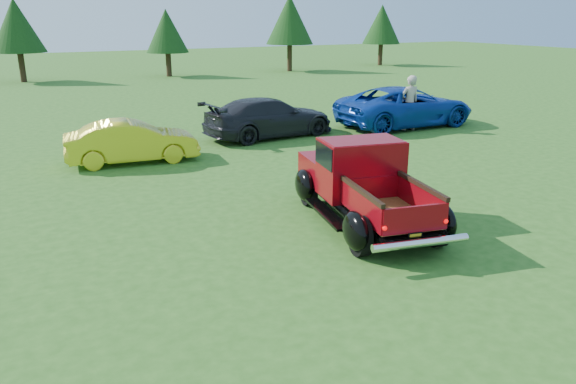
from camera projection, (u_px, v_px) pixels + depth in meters
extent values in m
plane|color=#285518|center=(314.00, 247.00, 10.23)|extent=(120.00, 120.00, 0.00)
cylinder|color=#332114|center=(22.00, 67.00, 34.83)|extent=(0.36, 0.36, 1.80)
cone|color=black|center=(16.00, 25.00, 34.07)|extent=(3.20, 3.20, 3.20)
cylinder|color=#332114|center=(169.00, 64.00, 37.98)|extent=(0.36, 0.36, 1.58)
cone|color=black|center=(167.00, 31.00, 37.32)|extent=(2.82, 2.82, 2.82)
cylinder|color=#332114|center=(290.00, 58.00, 41.47)|extent=(0.36, 0.36, 1.94)
cone|color=black|center=(290.00, 20.00, 40.66)|extent=(3.46, 3.46, 3.46)
cylinder|color=#332114|center=(380.00, 54.00, 46.32)|extent=(0.36, 0.36, 1.73)
cone|color=black|center=(382.00, 24.00, 45.59)|extent=(3.07, 3.07, 3.07)
cylinder|color=black|center=(360.00, 236.00, 9.81)|extent=(0.35, 0.74, 0.71)
cylinder|color=black|center=(437.00, 227.00, 10.22)|extent=(0.35, 0.74, 0.71)
cylinder|color=black|center=(308.00, 189.00, 12.42)|extent=(0.35, 0.74, 0.71)
cylinder|color=black|center=(371.00, 184.00, 12.83)|extent=(0.35, 0.74, 0.71)
cube|color=black|center=(365.00, 204.00, 11.35)|extent=(2.04, 4.36, 0.18)
cube|color=maroon|center=(339.00, 168.00, 12.58)|extent=(1.75, 1.61, 0.55)
cube|color=silver|center=(329.00, 161.00, 13.21)|extent=(1.41, 0.33, 0.45)
cube|color=maroon|center=(360.00, 168.00, 11.43)|extent=(1.76, 1.31, 1.16)
cube|color=black|center=(361.00, 153.00, 11.33)|extent=(1.78, 1.23, 0.45)
cube|color=maroon|center=(362.00, 141.00, 11.26)|extent=(1.67, 1.21, 0.07)
cube|color=brown|center=(391.00, 215.00, 10.28)|extent=(1.53, 1.98, 0.04)
cube|color=maroon|center=(361.00, 206.00, 10.05)|extent=(0.39, 1.76, 0.46)
cube|color=maroon|center=(421.00, 200.00, 10.37)|extent=(0.39, 1.76, 0.46)
cube|color=maroon|center=(371.00, 189.00, 11.03)|extent=(1.19, 0.28, 0.46)
cube|color=maroon|center=(415.00, 219.00, 9.39)|extent=(1.19, 0.29, 0.46)
cube|color=black|center=(361.00, 191.00, 9.96)|extent=(0.42, 1.77, 0.08)
cube|color=black|center=(422.00, 185.00, 10.29)|extent=(0.42, 1.77, 0.08)
ellipsoid|color=black|center=(355.00, 231.00, 9.75)|extent=(0.59, 1.01, 0.79)
ellipsoid|color=black|center=(442.00, 221.00, 10.21)|extent=(0.59, 1.01, 0.79)
ellipsoid|color=black|center=(304.00, 185.00, 12.36)|extent=(0.59, 1.01, 0.79)
ellipsoid|color=black|center=(375.00, 179.00, 12.82)|extent=(0.59, 1.01, 0.79)
cube|color=black|center=(327.00, 213.00, 11.11)|extent=(0.64, 1.90, 0.05)
cube|color=black|center=(404.00, 206.00, 11.57)|extent=(0.64, 1.90, 0.05)
cylinder|color=silver|center=(421.00, 243.00, 9.29)|extent=(1.74, 0.48, 0.14)
cube|color=black|center=(415.00, 236.00, 9.45)|extent=(0.27, 0.07, 0.13)
cube|color=gold|center=(415.00, 236.00, 9.44)|extent=(0.21, 0.05, 0.09)
sphere|color=#CC0505|center=(385.00, 228.00, 9.24)|extent=(0.08, 0.08, 0.08)
sphere|color=#CC0505|center=(446.00, 221.00, 9.55)|extent=(0.08, 0.08, 0.08)
imported|color=gold|center=(132.00, 142.00, 15.92)|extent=(3.78, 1.67, 1.21)
imported|color=black|center=(269.00, 117.00, 19.28)|extent=(4.80, 2.34, 1.35)
imported|color=#0D3396|center=(405.00, 106.00, 21.09)|extent=(5.36, 2.49, 1.49)
imported|color=#A2998C|center=(410.00, 103.00, 20.27)|extent=(0.76, 0.53, 1.98)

